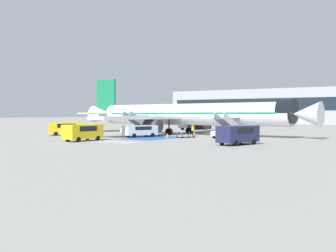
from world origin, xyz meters
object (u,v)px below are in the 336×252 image
Objects in this scene: traffic_cone_1 at (167,135)px; boarding_stairs_aft at (135,128)px; ground_crew_0 at (146,130)px; ground_crew_2 at (152,129)px; terminal_building at (308,106)px; boarding_stairs_forward at (226,131)px; baggage_cart at (185,136)px; fuel_tanker at (196,122)px; airliner at (184,114)px; ground_crew_1 at (193,130)px; traffic_cone_0 at (194,134)px; traffic_cone_2 at (75,132)px; service_van_3 at (140,130)px; service_van_2 at (238,133)px; service_van_1 at (83,131)px; service_van_0 at (66,128)px.

boarding_stairs_aft is at bearing 150.78° from traffic_cone_1.
ground_crew_0 is 0.97m from ground_crew_2.
terminal_building reaches higher than boarding_stairs_aft.
ground_crew_0 is at bearing -173.39° from boarding_stairs_forward.
ground_crew_2 is (-7.79, 3.03, 0.70)m from baggage_cart.
fuel_tanker is (0.10, 23.47, 0.77)m from boarding_stairs_aft.
airliner is 8.88m from boarding_stairs_aft.
ground_crew_1 reaches higher than traffic_cone_0.
boarding_stairs_forward is at bearing -49.82° from fuel_tanker.
fuel_tanker is (-7.77, 20.13, -1.62)m from airliner.
traffic_cone_1 is at bearing -21.75° from boarding_stairs_aft.
airliner is 15.03× the size of baggage_cart.
traffic_cone_1 is (1.84, -8.77, -3.06)m from airliner.
ground_crew_0 is 2.33× the size of traffic_cone_2.
service_van_3 is 15.07m from traffic_cone_2.
airliner reaches higher than boarding_stairs_forward.
service_van_2 reaches higher than ground_crew_1.
service_van_3 is at bearing -7.39° from traffic_cone_2.
service_van_1 is 19.24m from traffic_cone_0.
traffic_cone_0 is 0.01× the size of terminal_building.
terminal_building reaches higher than airliner.
service_van_1 is 8.60× the size of traffic_cone_1.
boarding_stairs_forward is 13.97m from ground_crew_0.
service_van_0 reaches higher than ground_crew_1.
boarding_stairs_aft is (-17.68, 2.32, 0.04)m from boarding_stairs_forward.
ground_crew_2 is at bearing -94.37° from terminal_building.
boarding_stairs_aft is 11.45m from service_van_0.
service_van_2 is at bearing -22.28° from boarding_stairs_aft.
ground_crew_1 reaches higher than traffic_cone_1.
traffic_cone_0 is 20.99m from traffic_cone_2.
terminal_building reaches higher than ground_crew_2.
service_van_2 is at bearing -114.34° from ground_crew_0.
traffic_cone_2 is at bearing 107.56° from ground_crew_0.
ground_crew_2 reaches higher than traffic_cone_1.
airliner is at bearing -75.89° from service_van_3.
fuel_tanker reaches higher than service_van_0.
ground_crew_1 is (5.86, 5.81, -0.06)m from service_van_3.
traffic_cone_1 is at bearing -134.29° from baggage_cart.
service_van_3 is at bearing -73.39° from fuel_tanker.
ground_crew_2 is (4.48, -1.52, -0.04)m from boarding_stairs_aft.
airliner is 7.28m from ground_crew_0.
baggage_cart is 4.75× the size of traffic_cone_1.
traffic_cone_1 is (9.71, -5.43, -0.67)m from boarding_stairs_aft.
boarding_stairs_forward is at bearing 67.49° from airliner.
fuel_tanker is 2.02× the size of service_van_3.
terminal_building is at bearing -67.83° from service_van_3.
ground_crew_1 is at bearing 59.21° from service_van_0.
ground_crew_2 is (0.76, 0.59, 0.02)m from ground_crew_0.
airliner is at bearing -31.84° from ground_crew_0.
airliner is 9.48m from traffic_cone_1.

